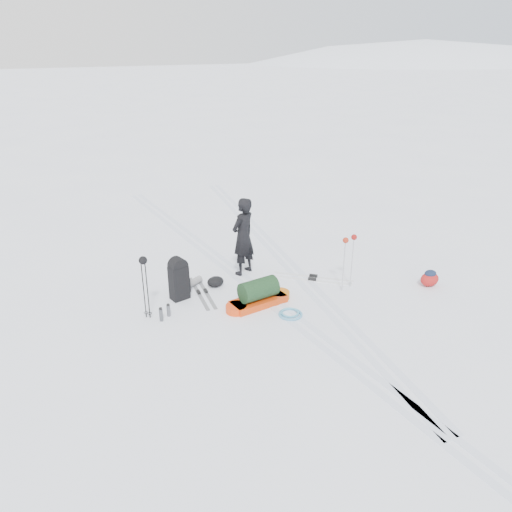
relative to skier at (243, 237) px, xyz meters
The scene contains 14 objects.
ground 1.65m from the skier, 93.47° to the right, with size 200.00×200.00×0.00m, color white.
snow_hill_backdrop 125.09m from the skier, 52.86° to the left, with size 359.50×192.00×162.45m.
ski_tracks 1.18m from the skier, 42.17° to the right, with size 3.38×17.97×0.01m.
skier is the anchor object (origin of this frame).
pulk_sled 1.77m from the skier, 103.75° to the right, with size 1.58×0.63×0.59m.
expedition_rucksack 1.87m from the skier, 163.82° to the right, with size 0.93×0.80×0.97m.
ski_poles_black 2.83m from the skier, 158.41° to the right, with size 0.17×0.17×1.35m.
ski_poles_silver 2.49m from the skier, 46.05° to the right, with size 0.40×0.20×1.28m.
touring_skis_grey 1.66m from the skier, 157.22° to the right, with size 0.42×1.65×0.06m.
touring_skis_white 1.91m from the skier, 38.25° to the right, with size 1.61×1.46×0.07m.
rope_coil 2.42m from the skier, 89.86° to the right, with size 0.59×0.59×0.06m.
small_daypack 4.39m from the skier, 35.53° to the right, with size 0.53×0.45×0.38m.
thermos_pair 2.76m from the skier, 152.12° to the right, with size 0.28×0.21×0.30m.
stuff_sack 1.26m from the skier, 157.26° to the right, with size 0.41×0.32×0.24m.
Camera 1 is at (-4.50, -8.53, 5.21)m, focal length 35.00 mm.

